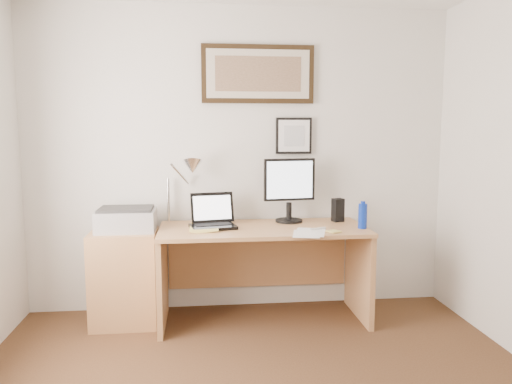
{
  "coord_description": "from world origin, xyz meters",
  "views": [
    {
      "loc": [
        -0.32,
        -2.14,
        1.52
      ],
      "look_at": [
        0.07,
        1.43,
        1.05
      ],
      "focal_mm": 35.0,
      "sensor_mm": 36.0,
      "label": 1
    }
  ],
  "objects": [
    {
      "name": "marker_pen",
      "position": [
        0.55,
        1.49,
        0.76
      ],
      "size": [
        0.14,
        0.06,
        0.02
      ],
      "primitive_type": "cylinder",
      "rotation": [
        0.0,
        1.57,
        0.35
      ],
      "color": "white",
      "rests_on": "desk"
    },
    {
      "name": "paper_sheet_a",
      "position": [
        0.47,
        1.41,
        0.75
      ],
      "size": [
        0.29,
        0.36,
        0.0
      ],
      "primitive_type": "cube",
      "rotation": [
        0.0,
        0.0,
        -0.29
      ],
      "color": "white",
      "rests_on": "desk"
    },
    {
      "name": "speaker",
      "position": [
        0.79,
        1.8,
        0.85
      ],
      "size": [
        0.1,
        0.1,
        0.19
      ],
      "primitive_type": "cube",
      "rotation": [
        0.0,
        0.0,
        0.3
      ],
      "color": "black",
      "rests_on": "desk"
    },
    {
      "name": "lcd_monitor",
      "position": [
        0.39,
        1.82,
        1.04
      ],
      "size": [
        0.42,
        0.22,
        0.52
      ],
      "color": "black",
      "rests_on": "desk"
    },
    {
      "name": "side_cabinet",
      "position": [
        -0.92,
        1.68,
        0.36
      ],
      "size": [
        0.5,
        0.4,
        0.73
      ],
      "primitive_type": "cube",
      "color": "#AA7747",
      "rests_on": "floor"
    },
    {
      "name": "book",
      "position": [
        -0.41,
        1.61,
        0.76
      ],
      "size": [
        0.22,
        0.29,
        0.02
      ],
      "primitive_type": "imported",
      "rotation": [
        0.0,
        0.0,
        0.01
      ],
      "color": "#E4D86B",
      "rests_on": "desk"
    },
    {
      "name": "picture_small",
      "position": [
        0.45,
        1.97,
        1.45
      ],
      "size": [
        0.3,
        0.03,
        0.3
      ],
      "color": "black",
      "rests_on": "wall_back"
    },
    {
      "name": "printer",
      "position": [
        -0.9,
        1.72,
        0.82
      ],
      "size": [
        0.44,
        0.34,
        0.18
      ],
      "color": "#9E9EA1",
      "rests_on": "side_cabinet"
    },
    {
      "name": "picture_large",
      "position": [
        0.15,
        1.97,
        1.95
      ],
      "size": [
        0.92,
        0.04,
        0.47
      ],
      "color": "black",
      "rests_on": "wall_back"
    },
    {
      "name": "wall_back",
      "position": [
        0.0,
        2.0,
        1.25
      ],
      "size": [
        3.5,
        0.02,
        2.5
      ],
      "primitive_type": "cube",
      "color": "silver",
      "rests_on": "ground"
    },
    {
      "name": "sticky_pad",
      "position": [
        0.64,
        1.38,
        0.76
      ],
      "size": [
        0.11,
        0.11,
        0.01
      ],
      "primitive_type": "cube",
      "rotation": [
        0.0,
        0.0,
        0.42
      ],
      "color": "#D6C565",
      "rests_on": "desk"
    },
    {
      "name": "water_bottle",
      "position": [
        0.9,
        1.5,
        0.85
      ],
      "size": [
        0.07,
        0.07,
        0.19
      ],
      "primitive_type": "cylinder",
      "color": "#0C2BA6",
      "rests_on": "desk"
    },
    {
      "name": "laptop",
      "position": [
        -0.24,
        1.68,
        0.81
      ],
      "size": [
        0.38,
        0.35,
        0.26
      ],
      "color": "black",
      "rests_on": "desk"
    },
    {
      "name": "paper_sheet_b",
      "position": [
        0.43,
        1.34,
        0.75
      ],
      "size": [
        0.25,
        0.31,
        0.0
      ],
      "primitive_type": "cube",
      "rotation": [
        0.0,
        0.0,
        -0.23
      ],
      "color": "white",
      "rests_on": "desk"
    },
    {
      "name": "desk_lamp",
      "position": [
        -0.41,
        1.81,
        1.19
      ],
      "size": [
        0.29,
        0.27,
        0.53
      ],
      "color": "silver",
      "rests_on": "desk"
    },
    {
      "name": "desk",
      "position": [
        0.15,
        1.72,
        0.51
      ],
      "size": [
        1.6,
        0.7,
        0.75
      ],
      "color": "#AA7747",
      "rests_on": "floor"
    },
    {
      "name": "bottle_cap",
      "position": [
        0.9,
        1.5,
        0.95
      ],
      "size": [
        0.03,
        0.03,
        0.02
      ],
      "primitive_type": "cylinder",
      "color": "#0C2BA6",
      "rests_on": "water_bottle"
    }
  ]
}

